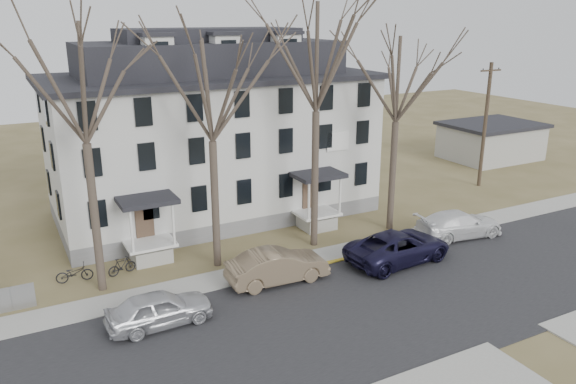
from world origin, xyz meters
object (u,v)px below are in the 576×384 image
tree_mid_left (210,84)px  tree_mid_right (398,73)px  car_navy (398,247)px  car_tan (278,267)px  car_white (459,225)px  tree_far_left (79,75)px  tree_center (317,50)px  bicycle_right (122,267)px  car_silver (160,309)px  utility_pole_far (485,124)px  boarding_house (213,134)px  bicycle_left (74,274)px

tree_mid_left → tree_mid_right: 11.50m
car_navy → car_tan: bearing=78.6°
car_white → tree_far_left: bearing=88.7°
tree_center → bicycle_right: bearing=173.9°
car_white → car_navy: bearing=109.0°
car_tan → car_silver: bearing=104.4°
car_tan → car_navy: (6.89, -0.86, -0.00)m
utility_pole_far → bicycle_right: (-28.29, -3.05, -4.45)m
tree_mid_right → utility_pole_far: bearing=19.3°
utility_pole_far → car_navy: 17.41m
boarding_house → car_white: boarding_house is taller
tree_mid_left → car_white: size_ratio=2.35×
tree_far_left → bicycle_left: size_ratio=7.69×
car_silver → car_white: size_ratio=0.84×
tree_center → car_silver: 15.38m
utility_pole_far → bicycle_right: utility_pole_far is taller
tree_mid_left → bicycle_left: tree_mid_left is taller
car_tan → bicycle_right: (-6.71, 4.50, -0.39)m
tree_mid_right → car_white: (2.81, -3.07, -8.81)m
tree_center → bicycle_left: tree_center is taller
tree_mid_left → car_silver: 10.92m
car_tan → tree_mid_left: bearing=32.6°
boarding_house → car_silver: boarding_house is taller
utility_pole_far → car_silver: 29.58m
utility_pole_far → bicycle_left: utility_pole_far is taller
tree_mid_right → car_tan: tree_mid_right is taller
tree_center → car_navy: (2.81, -4.21, -10.24)m
bicycle_left → bicycle_right: size_ratio=1.17×
boarding_house → bicycle_right: boarding_house is taller
tree_mid_right → bicycle_right: size_ratio=8.36×
tree_mid_left → tree_center: (6.00, 0.00, 1.48)m
car_tan → tree_far_left: bearing=69.8°
bicycle_left → boarding_house: bearing=-49.3°
car_navy → car_white: car_navy is taller
car_navy → boarding_house: bearing=20.9°
bicycle_left → bicycle_right: (2.29, -0.24, -0.01)m
tree_center → bicycle_right: (-10.79, 1.15, -10.63)m
tree_far_left → boarding_house: bearing=42.2°
utility_pole_far → car_white: size_ratio=1.75×
boarding_house → bicycle_right: 11.57m
tree_center → utility_pole_far: size_ratio=1.55×
tree_mid_left → tree_center: tree_center is taller
tree_mid_left → car_white: 17.08m
boarding_house → tree_mid_right: tree_mid_right is taller
tree_mid_left → car_tan: size_ratio=2.49×
tree_mid_right → car_silver: 18.79m
boarding_house → car_tan: bearing=-95.4°
boarding_house → bicycle_left: 13.09m
car_silver → bicycle_right: car_silver is taller
car_white → bicycle_right: 19.55m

